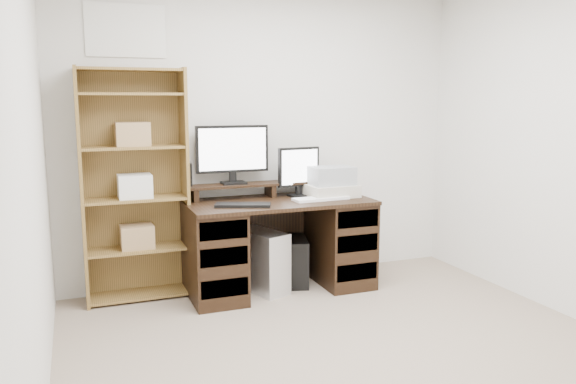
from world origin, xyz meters
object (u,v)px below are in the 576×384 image
tower_silver (261,261)px  monitor_small (299,170)px  desk (279,243)px  monitor_wide (232,151)px  tower_black (296,261)px  printer (331,191)px  bookshelf (134,183)px

tower_silver → monitor_small: bearing=-4.1°
desk → tower_silver: desk is taller
monitor_small → tower_silver: monitor_small is taller
desk → monitor_wide: size_ratio=2.47×
monitor_small → tower_black: size_ratio=0.97×
tower_silver → printer: bearing=-21.2°
printer → bookshelf: 1.60m
printer → bookshelf: bearing=169.7°
bookshelf → monitor_wide: bearing=2.1°
desk → monitor_small: size_ratio=3.63×
monitor_wide → monitor_small: bearing=-11.5°
tower_silver → bookshelf: size_ratio=0.28×
monitor_wide → printer: 0.89m
bookshelf → tower_silver: bearing=-11.5°
monitor_small → tower_silver: (-0.38, -0.11, -0.72)m
tower_silver → bookshelf: 1.19m
desk → tower_silver: (-0.15, 0.02, -0.14)m
printer → tower_black: printer is taller
monitor_small → printer: 0.33m
monitor_wide → tower_silver: (0.17, -0.22, -0.89)m
tower_silver → tower_black: 0.34m
printer → desk: bearing=177.5°
monitor_small → bookshelf: (-1.34, 0.09, -0.06)m
desk → monitor_wide: monitor_wide is taller
desk → monitor_wide: (-0.32, 0.24, 0.75)m
monitor_wide → printer: (0.79, -0.24, -0.34)m
desk → bookshelf: bearing=169.2°
printer → tower_silver: (-0.63, 0.01, -0.55)m
desk → monitor_small: (0.23, 0.12, 0.59)m
printer → bookshelf: bookshelf is taller
tower_black → monitor_wide: bearing=176.8°
tower_silver → tower_black: bearing=-10.9°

